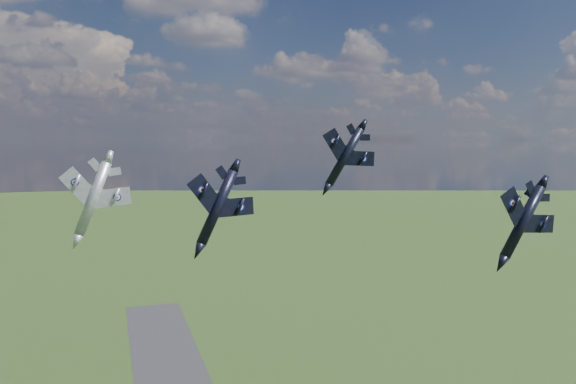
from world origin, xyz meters
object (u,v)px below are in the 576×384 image
object	(u,v)px
jet_lead_navy	(218,207)
jet_right_navy	(523,222)
jet_high_navy	(345,157)
jet_left_silver	(93,198)

from	to	relation	value
jet_lead_navy	jet_right_navy	world-z (taller)	jet_lead_navy
jet_high_navy	jet_left_silver	bearing A→B (deg)	-165.75
jet_lead_navy	jet_right_navy	distance (m)	34.84
jet_lead_navy	jet_high_navy	size ratio (longest dim) A/B	0.85
jet_left_silver	jet_high_navy	bearing A→B (deg)	6.05
jet_right_navy	jet_high_navy	size ratio (longest dim) A/B	0.83
jet_lead_navy	jet_high_navy	bearing A→B (deg)	37.56
jet_lead_navy	jet_left_silver	xyz separation A→B (m)	(-14.21, 20.71, -0.60)
jet_right_navy	jet_high_navy	distance (m)	37.24
jet_high_navy	jet_left_silver	size ratio (longest dim) A/B	0.98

